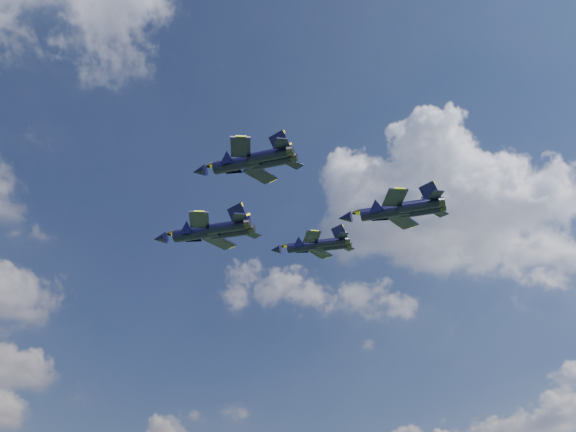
{
  "coord_description": "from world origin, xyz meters",
  "views": [
    {
      "loc": [
        -46.39,
        -66.0,
        17.93
      ],
      "look_at": [
        2.49,
        2.9,
        63.33
      ],
      "focal_mm": 40.0,
      "sensor_mm": 36.0,
      "label": 1
    }
  ],
  "objects_px": {
    "jet_left": "(234,164)",
    "jet_slot": "(381,212)",
    "jet_right": "(303,246)",
    "jet_lead": "(193,233)"
  },
  "relations": [
    {
      "from": "jet_right",
      "to": "jet_slot",
      "type": "height_order",
      "value": "jet_right"
    },
    {
      "from": "jet_right",
      "to": "jet_slot",
      "type": "distance_m",
      "value": 21.02
    },
    {
      "from": "jet_left",
      "to": "jet_slot",
      "type": "height_order",
      "value": "jet_left"
    },
    {
      "from": "jet_left",
      "to": "jet_right",
      "type": "height_order",
      "value": "jet_right"
    },
    {
      "from": "jet_lead",
      "to": "jet_right",
      "type": "height_order",
      "value": "jet_right"
    },
    {
      "from": "jet_lead",
      "to": "jet_left",
      "type": "distance_m",
      "value": 19.96
    },
    {
      "from": "jet_left",
      "to": "jet_slot",
      "type": "relative_size",
      "value": 0.95
    },
    {
      "from": "jet_left",
      "to": "jet_right",
      "type": "relative_size",
      "value": 1.07
    },
    {
      "from": "jet_lead",
      "to": "jet_slot",
      "type": "xyz_separation_m",
      "value": [
        17.96,
        -23.41,
        -0.95
      ]
    },
    {
      "from": "jet_right",
      "to": "jet_left",
      "type": "bearing_deg",
      "value": 175.28
    }
  ]
}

